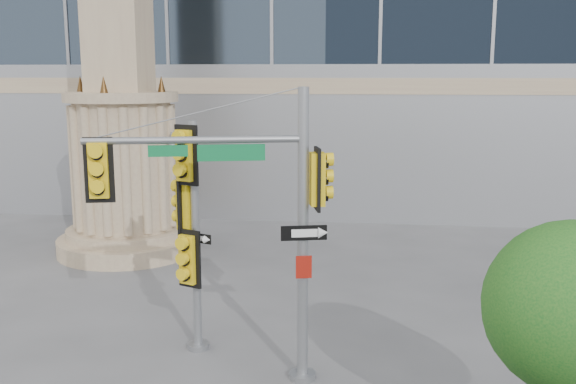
# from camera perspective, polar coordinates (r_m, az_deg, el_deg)

# --- Properties ---
(monument) EXTENTS (4.40, 4.40, 16.60)m
(monument) POSITION_cam_1_polar(r_m,az_deg,el_deg) (20.68, -14.69, 9.77)
(monument) COLOR tan
(monument) RESTS_ON ground
(main_signal_pole) EXTENTS (4.15, 1.32, 5.42)m
(main_signal_pole) POSITION_cam_1_polar(r_m,az_deg,el_deg) (11.38, -3.54, -1.13)
(main_signal_pole) COLOR slate
(main_signal_pole) RESTS_ON ground
(secondary_signal_pole) EXTENTS (0.81, 0.79, 4.75)m
(secondary_signal_pole) POSITION_cam_1_polar(r_m,az_deg,el_deg) (12.98, -8.73, -2.36)
(secondary_signal_pole) COLOR slate
(secondary_signal_pole) RESTS_ON ground
(street_tree) EXTENTS (2.41, 2.36, 3.76)m
(street_tree) POSITION_cam_1_polar(r_m,az_deg,el_deg) (9.49, 24.17, -9.98)
(street_tree) COLOR tan
(street_tree) RESTS_ON ground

